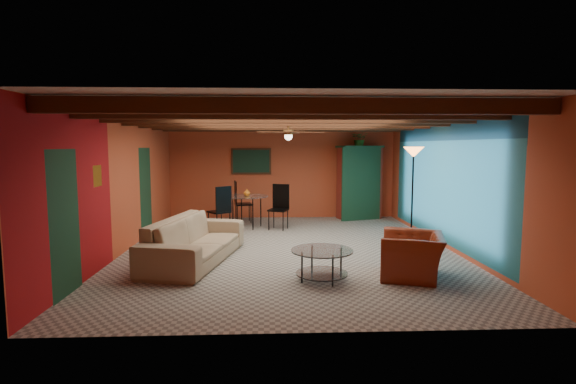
{
  "coord_description": "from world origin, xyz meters",
  "views": [
    {
      "loc": [
        -0.39,
        -8.7,
        2.09
      ],
      "look_at": [
        0.0,
        0.2,
        1.15
      ],
      "focal_mm": 27.27,
      "sensor_mm": 36.0,
      "label": 1
    }
  ],
  "objects_px": {
    "potted_plant": "(360,139)",
    "dining_table": "(247,206)",
    "coffee_table": "(322,265)",
    "armoire": "(359,183)",
    "vase": "(247,180)",
    "floor_lamp": "(412,196)",
    "sofa": "(195,240)",
    "armchair": "(412,255)"
  },
  "relations": [
    {
      "from": "potted_plant",
      "to": "dining_table",
      "type": "bearing_deg",
      "value": -157.88
    },
    {
      "from": "dining_table",
      "to": "coffee_table",
      "type": "bearing_deg",
      "value": -72.85
    },
    {
      "from": "coffee_table",
      "to": "dining_table",
      "type": "bearing_deg",
      "value": 107.15
    },
    {
      "from": "armoire",
      "to": "potted_plant",
      "type": "height_order",
      "value": "potted_plant"
    },
    {
      "from": "dining_table",
      "to": "vase",
      "type": "distance_m",
      "value": 0.66
    },
    {
      "from": "coffee_table",
      "to": "armoire",
      "type": "bearing_deg",
      "value": 72.95
    },
    {
      "from": "dining_table",
      "to": "armoire",
      "type": "bearing_deg",
      "value": 22.12
    },
    {
      "from": "floor_lamp",
      "to": "vase",
      "type": "xyz_separation_m",
      "value": [
        -3.61,
        2.04,
        0.19
      ]
    },
    {
      "from": "vase",
      "to": "floor_lamp",
      "type": "bearing_deg",
      "value": -29.46
    },
    {
      "from": "armoire",
      "to": "coffee_table",
      "type": "bearing_deg",
      "value": -124.01
    },
    {
      "from": "sofa",
      "to": "potted_plant",
      "type": "distance_m",
      "value": 6.3
    },
    {
      "from": "sofa",
      "to": "vase",
      "type": "relative_size",
      "value": 15.44
    },
    {
      "from": "sofa",
      "to": "dining_table",
      "type": "relative_size",
      "value": 1.25
    },
    {
      "from": "sofa",
      "to": "coffee_table",
      "type": "xyz_separation_m",
      "value": [
        2.16,
        -1.23,
        -0.15
      ]
    },
    {
      "from": "coffee_table",
      "to": "floor_lamp",
      "type": "distance_m",
      "value": 3.4
    },
    {
      "from": "armchair",
      "to": "vase",
      "type": "xyz_separation_m",
      "value": [
        -2.85,
        4.37,
        0.88
      ]
    },
    {
      "from": "armchair",
      "to": "dining_table",
      "type": "xyz_separation_m",
      "value": [
        -2.85,
        4.37,
        0.22
      ]
    },
    {
      "from": "sofa",
      "to": "coffee_table",
      "type": "bearing_deg",
      "value": -107.58
    },
    {
      "from": "coffee_table",
      "to": "vase",
      "type": "distance_m",
      "value": 4.8
    },
    {
      "from": "coffee_table",
      "to": "potted_plant",
      "type": "height_order",
      "value": "potted_plant"
    },
    {
      "from": "coffee_table",
      "to": "vase",
      "type": "xyz_separation_m",
      "value": [
        -1.39,
        4.49,
        0.98
      ]
    },
    {
      "from": "sofa",
      "to": "dining_table",
      "type": "height_order",
      "value": "dining_table"
    },
    {
      "from": "sofa",
      "to": "potted_plant",
      "type": "bearing_deg",
      "value": -28.85
    },
    {
      "from": "sofa",
      "to": "potted_plant",
      "type": "xyz_separation_m",
      "value": [
        3.93,
        4.54,
        1.9
      ]
    },
    {
      "from": "dining_table",
      "to": "potted_plant",
      "type": "height_order",
      "value": "potted_plant"
    },
    {
      "from": "coffee_table",
      "to": "armoire",
      "type": "xyz_separation_m",
      "value": [
        1.77,
        5.77,
        0.77
      ]
    },
    {
      "from": "vase",
      "to": "coffee_table",
      "type": "bearing_deg",
      "value": -72.85
    },
    {
      "from": "armchair",
      "to": "sofa",
      "type": "bearing_deg",
      "value": -89.53
    },
    {
      "from": "coffee_table",
      "to": "armoire",
      "type": "distance_m",
      "value": 6.09
    },
    {
      "from": "armoire",
      "to": "dining_table",
      "type": "bearing_deg",
      "value": -174.85
    },
    {
      "from": "coffee_table",
      "to": "vase",
      "type": "bearing_deg",
      "value": 107.15
    },
    {
      "from": "sofa",
      "to": "floor_lamp",
      "type": "relative_size",
      "value": 1.31
    },
    {
      "from": "armchair",
      "to": "armoire",
      "type": "xyz_separation_m",
      "value": [
        0.3,
        5.65,
        0.67
      ]
    },
    {
      "from": "sofa",
      "to": "floor_lamp",
      "type": "xyz_separation_m",
      "value": [
        4.38,
        1.23,
        0.64
      ]
    },
    {
      "from": "sofa",
      "to": "floor_lamp",
      "type": "distance_m",
      "value": 4.59
    },
    {
      "from": "armoire",
      "to": "floor_lamp",
      "type": "distance_m",
      "value": 3.35
    },
    {
      "from": "armchair",
      "to": "vase",
      "type": "relative_size",
      "value": 6.11
    },
    {
      "from": "potted_plant",
      "to": "armchair",
      "type": "bearing_deg",
      "value": -93.07
    },
    {
      "from": "armchair",
      "to": "dining_table",
      "type": "bearing_deg",
      "value": -129.41
    },
    {
      "from": "coffee_table",
      "to": "dining_table",
      "type": "distance_m",
      "value": 4.71
    },
    {
      "from": "potted_plant",
      "to": "coffee_table",
      "type": "bearing_deg",
      "value": -107.05
    },
    {
      "from": "sofa",
      "to": "armoire",
      "type": "bearing_deg",
      "value": -28.85
    }
  ]
}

